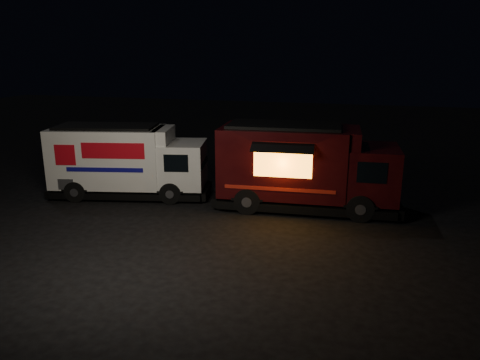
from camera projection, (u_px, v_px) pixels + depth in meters
name	position (u px, v px, depth m)	size (l,w,h in m)	color
ground	(213.00, 233.00, 15.67)	(80.00, 80.00, 0.00)	black
white_truck	(130.00, 161.00, 19.35)	(6.57, 2.24, 2.98)	white
red_truck	(308.00, 167.00, 17.79)	(7.00, 2.57, 3.26)	#34090A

